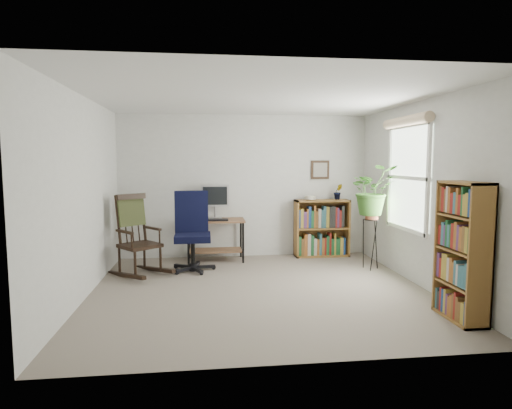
{
  "coord_description": "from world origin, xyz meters",
  "views": [
    {
      "loc": [
        -0.68,
        -5.22,
        1.63
      ],
      "look_at": [
        0.0,
        0.4,
        1.05
      ],
      "focal_mm": 30.0,
      "sensor_mm": 36.0,
      "label": 1
    }
  ],
  "objects": [
    {
      "name": "floor",
      "position": [
        0.0,
        0.0,
        0.0
      ],
      "size": [
        4.2,
        4.0,
        0.0
      ],
      "primitive_type": "cube",
      "color": "gray",
      "rests_on": "ground"
    },
    {
      "name": "ceiling",
      "position": [
        0.0,
        0.0,
        2.4
      ],
      "size": [
        4.2,
        4.0,
        0.0
      ],
      "primitive_type": "cube",
      "color": "silver",
      "rests_on": "ground"
    },
    {
      "name": "wall_back",
      "position": [
        0.0,
        2.0,
        1.2
      ],
      "size": [
        4.2,
        0.0,
        2.4
      ],
      "primitive_type": "cube",
      "color": "silver",
      "rests_on": "ground"
    },
    {
      "name": "wall_front",
      "position": [
        0.0,
        -2.0,
        1.2
      ],
      "size": [
        4.2,
        0.0,
        2.4
      ],
      "primitive_type": "cube",
      "color": "silver",
      "rests_on": "ground"
    },
    {
      "name": "wall_left",
      "position": [
        -2.1,
        0.0,
        1.2
      ],
      "size": [
        0.0,
        4.0,
        2.4
      ],
      "primitive_type": "cube",
      "color": "silver",
      "rests_on": "ground"
    },
    {
      "name": "wall_right",
      "position": [
        2.1,
        0.0,
        1.2
      ],
      "size": [
        0.0,
        4.0,
        2.4
      ],
      "primitive_type": "cube",
      "color": "silver",
      "rests_on": "ground"
    },
    {
      "name": "window",
      "position": [
        2.06,
        0.3,
        1.4
      ],
      "size": [
        0.12,
        1.2,
        1.5
      ],
      "primitive_type": null,
      "color": "white",
      "rests_on": "wall_right"
    },
    {
      "name": "desk",
      "position": [
        -0.51,
        1.7,
        0.34
      ],
      "size": [
        0.94,
        0.52,
        0.68
      ],
      "primitive_type": null,
      "color": "brown",
      "rests_on": "floor"
    },
    {
      "name": "monitor",
      "position": [
        -0.51,
        1.84,
        0.96
      ],
      "size": [
        0.46,
        0.16,
        0.56
      ],
      "primitive_type": null,
      "color": "#AEADB2",
      "rests_on": "desk"
    },
    {
      "name": "keyboard",
      "position": [
        -0.51,
        1.58,
        0.69
      ],
      "size": [
        0.4,
        0.15,
        0.02
      ],
      "primitive_type": "cube",
      "color": "black",
      "rests_on": "desk"
    },
    {
      "name": "office_chair",
      "position": [
        -0.86,
        1.08,
        0.6
      ],
      "size": [
        0.71,
        0.71,
        1.2
      ],
      "primitive_type": null,
      "rotation": [
        0.0,
        0.0,
        0.09
      ],
      "color": "black",
      "rests_on": "floor"
    },
    {
      "name": "rocking_chair",
      "position": [
        -1.6,
        0.93,
        0.59
      ],
      "size": [
        1.12,
        1.17,
        1.18
      ],
      "primitive_type": null,
      "rotation": [
        0.0,
        0.0,
        0.69
      ],
      "color": "black",
      "rests_on": "floor"
    },
    {
      "name": "low_bookshelf",
      "position": [
        1.31,
        1.82,
        0.49
      ],
      "size": [
        0.92,
        0.31,
        0.97
      ],
      "primitive_type": null,
      "color": "olive",
      "rests_on": "floor"
    },
    {
      "name": "tall_bookshelf",
      "position": [
        1.92,
        -1.23,
        0.71
      ],
      "size": [
        0.27,
        0.62,
        1.42
      ],
      "primitive_type": null,
      "color": "olive",
      "rests_on": "floor"
    },
    {
      "name": "plant_stand",
      "position": [
        1.8,
        0.86,
        0.44
      ],
      "size": [
        0.25,
        0.25,
        0.89
      ],
      "primitive_type": null,
      "rotation": [
        0.0,
        0.0,
        -0.04
      ],
      "color": "black",
      "rests_on": "floor"
    },
    {
      "name": "spider_plant",
      "position": [
        1.8,
        0.86,
        1.55
      ],
      "size": [
        1.69,
        1.88,
        1.46
      ],
      "primitive_type": "imported",
      "color": "#366924",
      "rests_on": "plant_stand"
    },
    {
      "name": "potted_plant_small",
      "position": [
        1.59,
        1.83,
        1.03
      ],
      "size": [
        0.13,
        0.24,
        0.11
      ],
      "primitive_type": "imported",
      "color": "#366924",
      "rests_on": "low_bookshelf"
    },
    {
      "name": "framed_picture",
      "position": [
        1.31,
        1.97,
        1.48
      ],
      "size": [
        0.32,
        0.04,
        0.32
      ],
      "primitive_type": null,
      "color": "black",
      "rests_on": "wall_back"
    }
  ]
}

